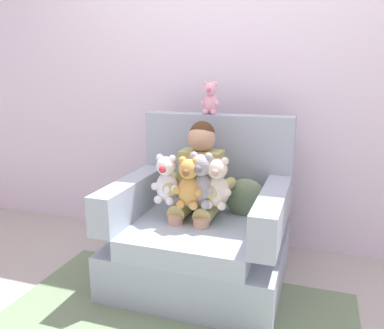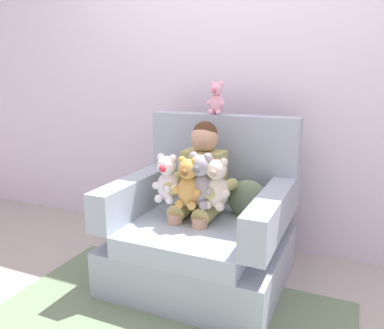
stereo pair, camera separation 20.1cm
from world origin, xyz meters
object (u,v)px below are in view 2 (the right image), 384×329
at_px(plush_grey, 200,182).
at_px(throw_pillow, 248,200).
at_px(plush_honey, 188,184).
at_px(armchair, 204,230).
at_px(plush_cream, 217,185).
at_px(seated_child, 200,182).
at_px(plush_white, 167,179).
at_px(plush_pink_on_backrest, 216,99).

distance_m(plush_grey, throw_pillow, 0.36).
relative_size(plush_grey, plush_honey, 1.08).
height_order(armchair, plush_honey, armchair).
bearing_deg(plush_cream, plush_grey, 177.09).
height_order(seated_child, plush_honey, seated_child).
xyz_separation_m(seated_child, plush_honey, (-0.00, -0.18, 0.04)).
distance_m(plush_white, throw_pillow, 0.52).
bearing_deg(plush_white, throw_pillow, 13.23).
bearing_deg(armchair, plush_white, -149.34).
bearing_deg(seated_child, plush_honey, -95.78).
xyz_separation_m(seated_child, plush_cream, (0.15, -0.13, 0.04)).
distance_m(plush_white, plush_grey, 0.22).
bearing_deg(armchair, plush_cream, -42.81).
height_order(plush_grey, plush_pink_on_backrest, plush_pink_on_backrest).
xyz_separation_m(armchair, throw_pillow, (0.24, 0.12, 0.19)).
relative_size(plush_white, throw_pillow, 1.13).
relative_size(seated_child, plush_grey, 2.56).
bearing_deg(plush_pink_on_backrest, armchair, -82.76).
distance_m(seated_child, plush_white, 0.21).
bearing_deg(plush_white, seated_child, 26.42).
relative_size(plush_cream, plush_pink_on_backrest, 1.37).
distance_m(plush_white, plush_pink_on_backrest, 0.65).
distance_m(plush_cream, throw_pillow, 0.30).
xyz_separation_m(plush_honey, plush_pink_on_backrest, (-0.01, 0.49, 0.45)).
bearing_deg(plush_honey, seated_child, 81.49).
height_order(plush_pink_on_backrest, throw_pillow, plush_pink_on_backrest).
bearing_deg(seated_child, throw_pillow, 13.41).
bearing_deg(plush_cream, seated_child, 130.22).
bearing_deg(plush_grey, throw_pillow, 52.23).
relative_size(plush_grey, throw_pillow, 1.24).
relative_size(plush_white, plush_cream, 0.98).
relative_size(armchair, throw_pillow, 3.87).
bearing_deg(plush_grey, armchair, 105.10).
bearing_deg(armchair, seated_child, 151.89).
bearing_deg(seated_child, plush_white, -144.23).
height_order(plush_white, plush_cream, plush_cream).
xyz_separation_m(plush_white, plush_honey, (0.16, -0.04, 0.00)).
relative_size(plush_cream, throw_pillow, 1.15).
relative_size(plush_pink_on_backrest, throw_pillow, 0.84).
bearing_deg(throw_pillow, seated_child, -161.01).
bearing_deg(armchair, plush_pink_on_backrest, 99.43).
bearing_deg(seated_child, plush_cream, -45.09).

